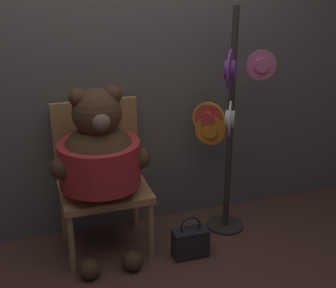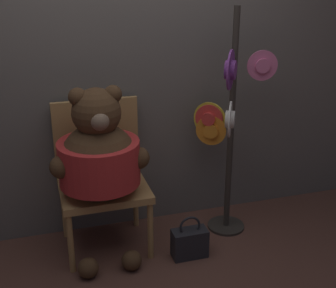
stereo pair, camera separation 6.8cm
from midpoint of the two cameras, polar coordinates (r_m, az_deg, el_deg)
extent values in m
plane|color=brown|center=(3.19, -3.54, -15.62)|extent=(14.00, 14.00, 0.00)
cube|color=#66605B|center=(3.32, -7.36, 10.24)|extent=(8.00, 0.10, 2.57)
cylinder|color=#B2844C|center=(3.15, -12.28, -11.93)|extent=(0.04, 0.04, 0.43)
cylinder|color=#B2844C|center=(3.23, -2.68, -10.54)|extent=(0.04, 0.04, 0.43)
cylinder|color=#B2844C|center=(3.53, -13.13, -8.10)|extent=(0.04, 0.04, 0.43)
cylinder|color=#B2844C|center=(3.59, -4.59, -6.96)|extent=(0.04, 0.04, 0.43)
cube|color=#B2844C|center=(3.25, -8.38, -5.68)|extent=(0.59, 0.50, 0.05)
cube|color=#B2844C|center=(3.33, -9.37, 0.71)|extent=(0.59, 0.04, 0.55)
sphere|color=#4C331E|center=(3.07, -8.96, -2.28)|extent=(0.52, 0.52, 0.52)
cylinder|color=red|center=(3.07, -8.96, -2.28)|extent=(0.53, 0.53, 0.29)
sphere|color=#4C331E|center=(2.95, -9.33, 3.75)|extent=(0.31, 0.31, 0.31)
sphere|color=#4C331E|center=(2.90, -11.60, 5.58)|extent=(0.11, 0.11, 0.11)
sphere|color=#4C331E|center=(2.94, -7.35, 6.01)|extent=(0.11, 0.11, 0.11)
sphere|color=#7A604C|center=(2.83, -8.87, 2.67)|extent=(0.11, 0.11, 0.11)
sphere|color=#4C331E|center=(2.98, -13.47, -2.87)|extent=(0.15, 0.15, 0.15)
sphere|color=#4C331E|center=(3.04, -4.18, -1.73)|extent=(0.15, 0.15, 0.15)
sphere|color=#4C331E|center=(3.17, -10.17, -14.79)|extent=(0.14, 0.14, 0.14)
sphere|color=#4C331E|center=(3.20, -4.94, -14.00)|extent=(0.14, 0.14, 0.14)
cylinder|color=#332D28|center=(3.70, 6.45, -9.78)|extent=(0.28, 0.28, 0.02)
cylinder|color=#332D28|center=(3.35, 7.03, 2.24)|extent=(0.04, 0.04, 1.65)
cylinder|color=red|center=(3.36, 4.34, 3.18)|extent=(0.17, 0.12, 0.20)
cylinder|color=red|center=(3.36, 4.34, 3.18)|extent=(0.12, 0.11, 0.10)
cylinder|color=yellow|center=(3.41, 4.46, 2.95)|extent=(0.18, 0.21, 0.27)
cylinder|color=yellow|center=(3.41, 4.46, 2.95)|extent=(0.14, 0.14, 0.13)
cylinder|color=#7A388E|center=(3.09, 6.97, 8.99)|extent=(0.16, 0.23, 0.26)
cylinder|color=#7A388E|center=(3.09, 6.97, 8.99)|extent=(0.13, 0.14, 0.13)
cylinder|color=#D16693|center=(3.28, 10.72, 9.43)|extent=(0.21, 0.06, 0.21)
cylinder|color=#D16693|center=(3.28, 10.72, 9.43)|extent=(0.11, 0.07, 0.10)
cylinder|color=silver|center=(3.15, 6.94, 3.06)|extent=(0.12, 0.22, 0.24)
cylinder|color=silver|center=(3.15, 6.94, 3.06)|extent=(0.11, 0.13, 0.12)
cylinder|color=orange|center=(3.38, 4.60, 1.69)|extent=(0.19, 0.13, 0.22)
cylinder|color=orange|center=(3.38, 4.60, 1.69)|extent=(0.12, 0.10, 0.11)
cube|color=#232328|center=(3.30, 2.13, -11.97)|extent=(0.24, 0.12, 0.20)
torus|color=#232328|center=(3.23, 2.17, -9.96)|extent=(0.15, 0.02, 0.15)
camera|label=1|loc=(0.03, -90.61, -0.24)|focal=50.00mm
camera|label=2|loc=(0.03, 89.39, 0.24)|focal=50.00mm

